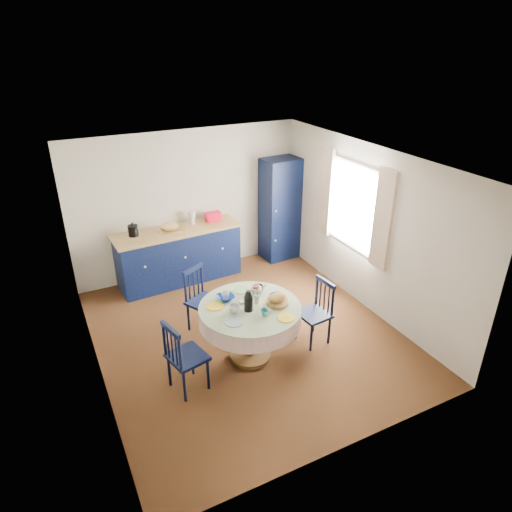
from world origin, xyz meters
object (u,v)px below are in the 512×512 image
Objects in this scene: mug_b at (265,313)px; dining_table at (251,315)px; kitchen_counter at (179,254)px; mug_c at (259,289)px; mug_d at (225,296)px; cobalt_bowl at (225,298)px; chair_right at (316,312)px; mug_a at (234,309)px; chair_far at (202,299)px; pantry_cabinet at (280,209)px; chair_left at (184,356)px.

dining_table is at bearing 102.53° from mug_b.
kitchen_counter is 2.24m from mug_c.
cobalt_bowl is at bearing -111.10° from mug_d.
chair_right is 7.34× the size of mug_a.
mug_d is (0.11, -0.61, 0.36)m from chair_far.
cobalt_bowl is (-0.47, 0.03, -0.02)m from mug_c.
chair_far reaches higher than mug_c.
cobalt_bowl is at bearing -94.43° from kitchen_counter.
pantry_cabinet is 3.27m from mug_b.
pantry_cabinet is 19.41× the size of mug_b.
pantry_cabinet is 2.07× the size of chair_right.
kitchen_counter is 1.13× the size of pantry_cabinet.
pantry_cabinet is at bearing -58.95° from chair_left.
chair_right reaches higher than mug_c.
pantry_cabinet reaches higher than mug_a.
cobalt_bowl is (-0.22, 0.30, 0.15)m from dining_table.
mug_d is at bearing -107.13° from chair_far.
mug_c is at bearing 31.24° from mug_a.
chair_far is (0.64, 1.11, -0.00)m from chair_left.
kitchen_counter is 9.49× the size of cobalt_bowl.
mug_d reaches higher than mug_c.
mug_b is 0.87× the size of mug_d.
chair_far is 9.70× the size of mug_b.
pantry_cabinet is at bearing 8.70° from chair_far.
mug_b is (0.38, -1.18, 0.35)m from chair_far.
dining_table is at bearing -99.80° from chair_right.
chair_left is 7.43× the size of mug_c.
mug_a is 0.55× the size of cobalt_bowl.
pantry_cabinet is at bearing 53.72° from dining_table.
pantry_cabinet is 2.70m from chair_far.
mug_b is 0.43× the size of cobalt_bowl.
mug_c is 0.46m from mug_d.
chair_right is 1.28m from mug_d.
kitchen_counter is at bearing 176.62° from pantry_cabinet.
mug_b is (0.06, -0.27, 0.17)m from dining_table.
chair_left is 1.04× the size of chair_right.
dining_table reaches higher than chair_left.
chair_far reaches higher than mug_a.
chair_right reaches higher than mug_b.
chair_far is 8.47× the size of mug_d.
dining_table is 11.61× the size of mug_d.
mug_d is at bearing 86.03° from mug_a.
chair_left is at bearing -168.82° from dining_table.
dining_table reaches higher than mug_a.
kitchen_counter is at bearing -29.61° from chair_left.
mug_c reaches higher than mug_a.
pantry_cabinet reaches higher than mug_b.
kitchen_counter is 2.17m from cobalt_bowl.
dining_table is 0.40m from cobalt_bowl.
chair_left is (-0.96, -0.19, -0.18)m from dining_table.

